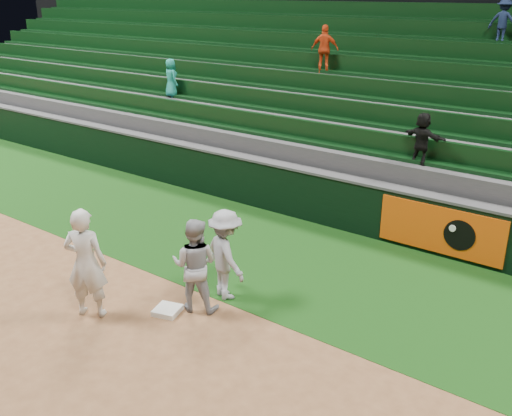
{
  "coord_description": "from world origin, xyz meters",
  "views": [
    {
      "loc": [
        6.39,
        -5.86,
        5.22
      ],
      "look_at": [
        0.3,
        2.3,
        1.3
      ],
      "focal_mm": 40.0,
      "sensor_mm": 36.0,
      "label": 1
    }
  ],
  "objects_px": {
    "first_base": "(167,310)",
    "first_baseman": "(86,263)",
    "baserunner": "(195,265)",
    "base_coach": "(226,255)"
  },
  "relations": [
    {
      "from": "first_base",
      "to": "first_baseman",
      "type": "height_order",
      "value": "first_baseman"
    },
    {
      "from": "first_base",
      "to": "first_baseman",
      "type": "bearing_deg",
      "value": -141.79
    },
    {
      "from": "first_base",
      "to": "first_baseman",
      "type": "xyz_separation_m",
      "value": [
        -1.02,
        -0.8,
        0.92
      ]
    },
    {
      "from": "baserunner",
      "to": "base_coach",
      "type": "distance_m",
      "value": 0.64
    },
    {
      "from": "first_base",
      "to": "first_baseman",
      "type": "distance_m",
      "value": 1.59
    },
    {
      "from": "baserunner",
      "to": "base_coach",
      "type": "bearing_deg",
      "value": -129.03
    },
    {
      "from": "first_baseman",
      "to": "first_base",
      "type": "bearing_deg",
      "value": -170.83
    },
    {
      "from": "baserunner",
      "to": "first_base",
      "type": "bearing_deg",
      "value": 31.0
    },
    {
      "from": "first_base",
      "to": "base_coach",
      "type": "relative_size",
      "value": 0.25
    },
    {
      "from": "first_base",
      "to": "first_baseman",
      "type": "relative_size",
      "value": 0.21
    }
  ]
}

